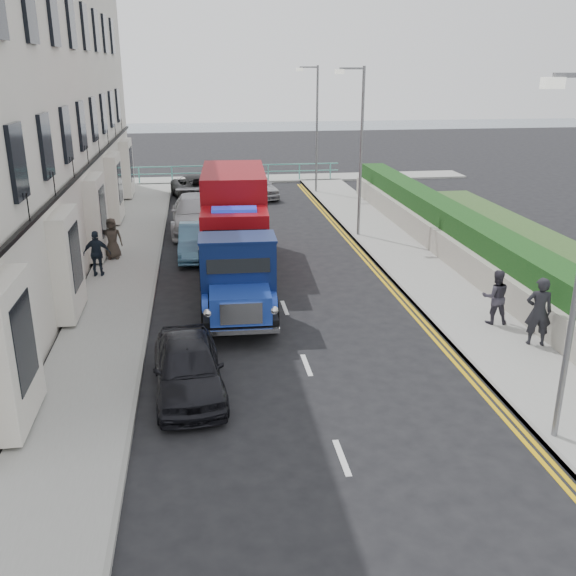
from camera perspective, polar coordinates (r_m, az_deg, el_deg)
The scene contains 20 objects.
ground at distance 14.30m, azimuth 3.02°, elevation -10.37°, with size 120.00×120.00×0.00m, color black.
pavement_west at distance 22.47m, azimuth -14.63°, elevation 0.48°, with size 2.40×38.00×0.12m, color gray.
pavement_east at distance 23.63m, azimuth 11.53°, elevation 1.64°, with size 2.60×38.00×0.12m, color gray.
promenade at distance 41.84m, azimuth -4.65°, elevation 9.60°, with size 30.00×2.50×0.12m, color gray.
sea_plane at distance 72.57m, azimuth -6.28°, elevation 13.61°, with size 120.00×120.00×0.00m, color #4B5B67.
garden_east at distance 24.09m, azimuth 15.96°, elevation 3.70°, with size 1.45×28.00×1.75m.
seafront_railing at distance 40.97m, azimuth -4.60°, elevation 10.13°, with size 13.00×0.08×1.11m.
lamp_mid at distance 27.19m, azimuth 6.29°, elevation 12.70°, with size 1.23×0.18×7.00m.
lamp_far at distance 36.91m, azimuth 2.40°, elevation 14.51°, with size 1.23×0.18×7.00m.
bedford_lorry at distance 18.37m, azimuth -4.47°, elevation 0.48°, with size 2.28×5.42×2.53m.
red_lorry at distance 23.49m, azimuth -4.79°, elevation 6.33°, with size 2.58×6.67×3.43m.
parked_car_front at distance 14.67m, azimuth -8.88°, elevation -6.94°, with size 1.52×3.79×1.29m, color black.
parked_car_mid at distance 25.02m, azimuth -8.11°, elevation 4.17°, with size 1.32×3.77×1.24m, color #538AB2.
parked_car_rear at distance 28.99m, azimuth -8.19°, elevation 6.55°, with size 2.15×5.29×1.54m, color #AAA9AE.
seafront_car_left at distance 35.93m, azimuth -8.21°, elevation 8.89°, with size 2.30×4.99×1.39m, color black.
seafront_car_right at distance 36.17m, azimuth -2.73°, elevation 9.06°, with size 1.54×3.83×1.31m, color #AEAEB3.
pedestrian_east_near at distance 17.75m, azimuth 21.39°, elevation -1.95°, with size 0.67×0.44×1.84m, color black.
pedestrian_east_far at distance 18.87m, azimuth 17.97°, elevation -0.75°, with size 0.76×0.59×1.57m, color #36323E.
pedestrian_west_near at distance 23.00m, azimuth -16.61°, elevation 2.95°, with size 0.93×0.39×1.59m, color black.
pedestrian_west_far at distance 24.95m, azimuth -15.37°, elevation 4.27°, with size 0.75×0.49×1.54m, color #383028.
Camera 1 is at (-2.48, -12.18, 7.07)m, focal length 40.00 mm.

